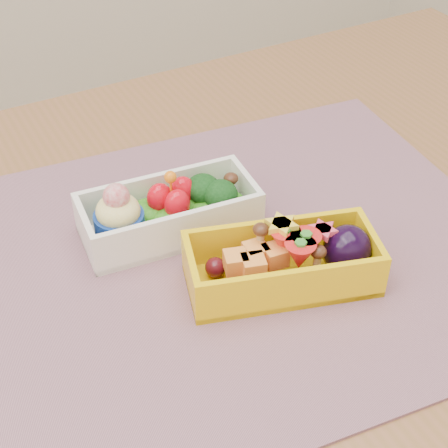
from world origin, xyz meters
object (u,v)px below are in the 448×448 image
bento_yellow (287,262)px  bento_white (168,212)px  table (245,314)px  placemat (220,259)px

bento_yellow → bento_white: bearing=134.9°
table → placemat: 0.11m
placemat → bento_yellow: 0.08m
bento_white → bento_yellow: (0.07, -0.12, 0.00)m
table → bento_white: bento_white is taller
bento_white → bento_yellow: bearing=-56.5°
placemat → bento_white: 0.07m
placemat → table: bearing=5.5°
table → bento_white: bearing=135.7°
table → placemat: bearing=-174.5°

